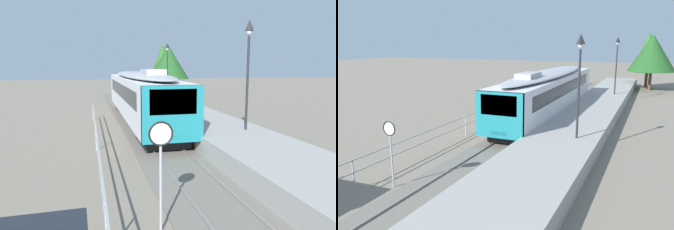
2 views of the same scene
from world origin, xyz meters
TOP-DOWN VIEW (x-y plane):
  - ground_plane at (-3.00, 22.00)m, footprint 160.00×160.00m
  - track_rails at (0.00, 22.00)m, footprint 3.20×60.00m
  - commuter_train at (0.00, 27.99)m, footprint 2.82×18.42m
  - station_platform at (3.25, 22.00)m, footprint 3.90×60.00m
  - platform_lamp_mid_platform at (4.04, 19.96)m, footprint 0.34×0.34m
  - platform_lamp_far_end at (4.04, 36.63)m, footprint 0.34×0.34m
  - speed_limit_sign at (-1.94, 12.74)m, footprint 0.61×0.10m
  - carpark_fence at (-3.30, 12.00)m, footprint 0.06×36.06m
  - tree_behind_carpark at (6.41, 49.15)m, footprint 3.72×3.72m
  - tree_behind_station_far at (6.89, 47.69)m, footprint 5.50×5.50m

SIDE VIEW (x-z plane):
  - ground_plane at x=-3.00m, z-range 0.00..0.00m
  - track_rails at x=0.00m, z-range -0.04..0.10m
  - station_platform at x=3.25m, z-range 0.00..0.90m
  - carpark_fence at x=-3.30m, z-range 0.28..1.53m
  - speed_limit_sign at x=-1.94m, z-range 0.72..3.53m
  - commuter_train at x=0.00m, z-range 0.27..4.01m
  - tree_behind_station_far at x=6.89m, z-range 1.14..7.81m
  - tree_behind_carpark at x=6.41m, z-range 1.03..8.02m
  - platform_lamp_mid_platform at x=4.04m, z-range 1.95..7.30m
  - platform_lamp_far_end at x=4.04m, z-range 1.95..7.30m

